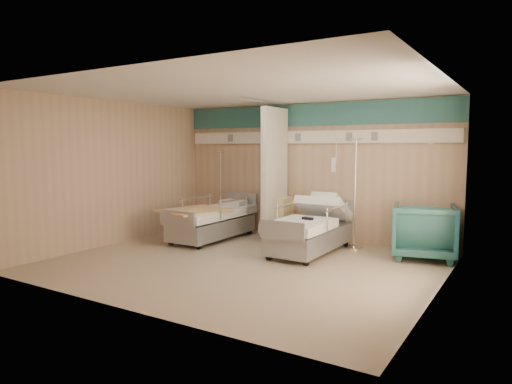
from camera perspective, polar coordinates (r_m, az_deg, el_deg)
ground at (r=7.57m, az=-1.68°, el=-8.90°), size 6.00×5.00×0.00m
room_walls at (r=7.55m, az=-0.85°, el=5.36°), size 6.04×5.04×2.82m
bed_right at (r=8.32m, az=6.75°, el=-5.37°), size 1.00×2.16×0.63m
bed_left at (r=9.44m, az=-5.48°, el=-4.03°), size 1.00×2.16×0.63m
bedside_cabinet at (r=9.61m, az=2.78°, el=-3.18°), size 0.50×0.48×0.85m
visitor_armchair at (r=8.30m, az=20.26°, el=-4.60°), size 1.22×1.24×0.95m
waffle_blanket at (r=8.23m, az=20.48°, el=-1.11°), size 0.71×0.66×0.07m
iv_stand_right at (r=8.75m, az=12.19°, el=-4.20°), size 0.37×0.37×2.06m
iv_stand_left at (r=10.48m, az=-4.39°, el=-2.74°), size 0.32×0.32×1.81m
call_remote at (r=8.06m, az=6.47°, el=-3.30°), size 0.20×0.10×0.04m
tan_blanket at (r=9.09m, az=-7.70°, el=-2.29°), size 1.26×1.45×0.04m
toiletry_bag at (r=9.51m, az=2.56°, el=-0.33°), size 0.25×0.20×0.12m
white_cup at (r=9.60m, az=2.17°, el=-0.25°), size 0.11×0.11×0.13m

